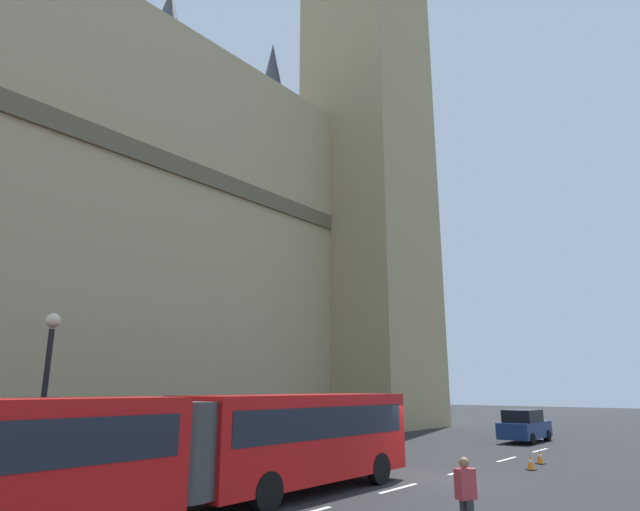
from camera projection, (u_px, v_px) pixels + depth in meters
name	position (u px, v px, depth m)	size (l,w,h in m)	color
ground_plane	(432.00, 480.00, 18.52)	(160.00, 160.00, 0.00)	#262628
lane_centre_marking	(398.00, 488.00, 16.85)	(29.80, 0.16, 0.01)	silver
clock_tower	(365.00, 8.00, 53.28)	(10.55, 10.55, 76.48)	tan
articulated_bus	(174.00, 444.00, 13.14)	(17.85, 2.54, 2.90)	red
sedan_lead	(525.00, 426.00, 31.48)	(4.40, 1.86, 1.85)	navy
traffic_cone_west	(467.00, 485.00, 15.95)	(0.36, 0.36, 0.58)	black
traffic_cone_middle	(530.00, 462.00, 20.73)	(0.36, 0.36, 0.58)	black
traffic_cone_east	(540.00, 457.00, 22.40)	(0.36, 0.36, 0.58)	black
street_lamp	(45.00, 390.00, 15.26)	(0.44, 0.44, 5.27)	black
pedestrian_near_cones	(466.00, 497.00, 11.01)	(0.46, 0.38, 1.69)	#333333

